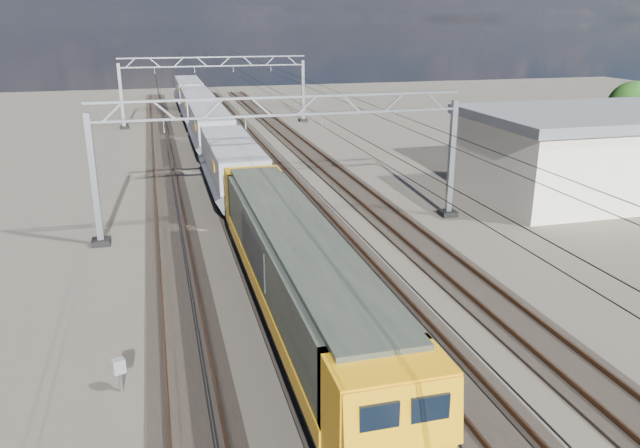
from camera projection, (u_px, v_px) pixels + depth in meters
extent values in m
plane|color=#2A251F|center=(304.00, 255.00, 29.96)|extent=(160.00, 160.00, 0.00)
cube|color=black|center=(176.00, 266.00, 28.48)|extent=(2.60, 140.00, 0.12)
cube|color=#513320|center=(160.00, 264.00, 28.25)|extent=(0.08, 140.00, 0.16)
cube|color=#513320|center=(192.00, 261.00, 28.60)|extent=(0.08, 140.00, 0.16)
cube|color=black|center=(263.00, 258.00, 29.45)|extent=(2.60, 140.00, 0.12)
cube|color=#513320|center=(247.00, 256.00, 29.23)|extent=(0.08, 140.00, 0.16)
cube|color=#513320|center=(277.00, 253.00, 29.58)|extent=(0.08, 140.00, 0.16)
cube|color=black|center=(343.00, 250.00, 30.43)|extent=(2.60, 140.00, 0.12)
cube|color=#513320|center=(329.00, 248.00, 30.20)|extent=(0.08, 140.00, 0.16)
cube|color=#513320|center=(357.00, 246.00, 30.55)|extent=(0.08, 140.00, 0.16)
cube|color=black|center=(419.00, 243.00, 31.40)|extent=(2.60, 140.00, 0.12)
cube|color=#513320|center=(406.00, 241.00, 31.18)|extent=(0.08, 140.00, 0.16)
cube|color=#513320|center=(433.00, 239.00, 31.53)|extent=(0.08, 140.00, 0.16)
cube|color=gray|center=(94.00, 181.00, 30.29)|extent=(0.30, 0.30, 6.60)
cube|color=gray|center=(451.00, 160.00, 34.91)|extent=(0.30, 0.30, 6.60)
cube|color=black|center=(101.00, 242.00, 31.27)|extent=(0.90, 0.90, 0.30)
cube|color=black|center=(448.00, 213.00, 35.90)|extent=(0.90, 0.90, 0.30)
cube|color=gray|center=(284.00, 97.00, 31.43)|extent=(19.30, 0.18, 0.12)
cube|color=gray|center=(284.00, 115.00, 31.71)|extent=(19.30, 0.18, 0.12)
cube|color=gray|center=(113.00, 112.00, 29.54)|extent=(1.03, 0.10, 0.94)
cube|color=gray|center=(164.00, 110.00, 30.12)|extent=(1.03, 0.10, 0.94)
cube|color=gray|center=(213.00, 108.00, 30.70)|extent=(1.03, 0.10, 0.94)
cube|color=gray|center=(261.00, 107.00, 31.28)|extent=(1.03, 0.10, 0.94)
cube|color=gray|center=(307.00, 105.00, 31.86)|extent=(1.03, 0.10, 0.94)
cube|color=gray|center=(351.00, 104.00, 32.43)|extent=(1.03, 0.10, 0.94)
cube|color=gray|center=(394.00, 102.00, 33.01)|extent=(1.03, 0.10, 0.94)
cube|color=gray|center=(435.00, 101.00, 33.59)|extent=(1.03, 0.10, 0.94)
cube|color=gray|center=(164.00, 126.00, 30.35)|extent=(0.06, 0.06, 0.65)
cube|color=gray|center=(246.00, 123.00, 31.32)|extent=(0.06, 0.06, 0.65)
cube|color=gray|center=(322.00, 120.00, 32.30)|extent=(0.06, 0.06, 0.65)
cube|color=gray|center=(395.00, 117.00, 33.27)|extent=(0.06, 0.06, 0.65)
cube|color=gray|center=(121.00, 97.00, 63.34)|extent=(0.30, 0.30, 6.60)
cube|color=gray|center=(303.00, 91.00, 67.97)|extent=(0.30, 0.30, 6.60)
cube|color=black|center=(124.00, 127.00, 64.32)|extent=(0.90, 0.90, 0.30)
cube|color=black|center=(303.00, 120.00, 68.95)|extent=(0.90, 0.90, 0.30)
cube|color=gray|center=(213.00, 57.00, 64.48)|extent=(19.30, 0.18, 0.12)
cube|color=gray|center=(214.00, 66.00, 64.76)|extent=(19.30, 0.18, 0.12)
cube|color=gray|center=(130.00, 63.00, 62.60)|extent=(1.03, 0.10, 0.94)
cube|color=gray|center=(155.00, 63.00, 63.17)|extent=(1.03, 0.10, 0.94)
cube|color=gray|center=(179.00, 62.00, 63.75)|extent=(1.03, 0.10, 0.94)
cube|color=gray|center=(202.00, 62.00, 64.33)|extent=(1.03, 0.10, 0.94)
cube|color=gray|center=(225.00, 61.00, 64.91)|extent=(1.03, 0.10, 0.94)
cube|color=gray|center=(248.00, 61.00, 65.49)|extent=(1.03, 0.10, 0.94)
cube|color=gray|center=(270.00, 61.00, 66.07)|extent=(1.03, 0.10, 0.94)
cube|color=gray|center=(292.00, 60.00, 66.64)|extent=(1.03, 0.10, 0.94)
cube|color=gray|center=(155.00, 70.00, 63.40)|extent=(0.06, 0.06, 0.65)
cube|color=gray|center=(195.00, 70.00, 64.38)|extent=(0.06, 0.06, 0.65)
cube|color=gray|center=(233.00, 69.00, 65.35)|extent=(0.06, 0.06, 0.65)
cube|color=gray|center=(271.00, 68.00, 66.32)|extent=(0.06, 0.06, 0.65)
cylinder|color=black|center=(162.00, 121.00, 34.12)|extent=(0.03, 140.00, 0.03)
cylinder|color=black|center=(162.00, 111.00, 33.97)|extent=(0.03, 140.00, 0.03)
cylinder|color=black|center=(235.00, 118.00, 35.10)|extent=(0.03, 140.00, 0.03)
cylinder|color=black|center=(235.00, 109.00, 34.94)|extent=(0.03, 140.00, 0.03)
cylinder|color=black|center=(304.00, 115.00, 36.07)|extent=(0.03, 140.00, 0.03)
cylinder|color=black|center=(304.00, 106.00, 35.91)|extent=(0.03, 140.00, 0.03)
cylinder|color=black|center=(370.00, 113.00, 37.04)|extent=(0.03, 140.00, 0.03)
cylinder|color=black|center=(370.00, 104.00, 36.89)|extent=(0.03, 140.00, 0.03)
cube|color=black|center=(349.00, 413.00, 16.69)|extent=(2.20, 3.60, 0.60)
cube|color=black|center=(265.00, 249.00, 28.63)|extent=(2.20, 3.60, 0.60)
cube|color=black|center=(296.00, 300.00, 22.54)|extent=(2.65, 20.00, 0.25)
cube|color=black|center=(296.00, 309.00, 22.66)|extent=(2.20, 4.50, 0.75)
cube|color=#272C25|center=(295.00, 263.00, 22.10)|extent=(2.65, 17.00, 2.60)
cube|color=orange|center=(258.00, 293.00, 22.08)|extent=(0.04, 17.00, 0.60)
cube|color=orange|center=(331.00, 285.00, 22.74)|extent=(0.04, 17.00, 0.60)
cube|color=black|center=(252.00, 248.00, 22.58)|extent=(0.05, 5.00, 1.40)
cube|color=black|center=(324.00, 241.00, 23.24)|extent=(0.05, 5.00, 1.40)
cube|color=#272C25|center=(295.00, 227.00, 21.67)|extent=(2.25, 18.00, 0.15)
cube|color=orange|center=(386.00, 411.00, 13.74)|extent=(2.65, 1.80, 2.60)
cube|color=orange|center=(403.00, 417.00, 12.72)|extent=(2.60, 0.46, 1.52)
cube|color=black|center=(379.00, 420.00, 12.46)|extent=(0.85, 0.08, 0.75)
cube|color=black|center=(430.00, 412.00, 12.73)|extent=(0.85, 0.08, 0.75)
cube|color=orange|center=(254.00, 196.00, 30.45)|extent=(2.65, 1.80, 2.60)
cube|color=orange|center=(251.00, 182.00, 31.17)|extent=(2.60, 0.46, 1.52)
cube|color=black|center=(240.00, 180.00, 31.10)|extent=(0.85, 0.08, 0.75)
cube|color=black|center=(261.00, 179.00, 31.36)|extent=(0.85, 0.08, 0.75)
cylinder|color=black|center=(235.00, 218.00, 31.79)|extent=(0.36, 0.50, 0.36)
cylinder|color=black|center=(268.00, 215.00, 32.20)|extent=(0.36, 0.50, 0.36)
cylinder|color=white|center=(240.00, 207.00, 31.57)|extent=(0.20, 0.08, 0.20)
cylinder|color=white|center=(263.00, 205.00, 31.86)|extent=(0.20, 0.08, 0.20)
cube|color=black|center=(244.00, 209.00, 34.79)|extent=(2.20, 2.60, 0.55)
cube|color=black|center=(225.00, 172.00, 43.05)|extent=(2.20, 2.60, 0.55)
cube|color=black|center=(233.00, 183.00, 38.81)|extent=(2.40, 13.00, 0.20)
cube|color=slate|center=(232.00, 156.00, 38.27)|extent=(2.80, 12.00, 1.80)
cube|color=#45484D|center=(217.00, 177.00, 38.43)|extent=(1.48, 12.00, 1.36)
cube|color=#45484D|center=(248.00, 175.00, 38.89)|extent=(1.48, 12.00, 1.36)
cube|color=orange|center=(213.00, 166.00, 35.14)|extent=(0.04, 1.20, 0.50)
cube|color=black|center=(217.00, 157.00, 47.83)|extent=(2.20, 2.60, 0.55)
cube|color=black|center=(207.00, 137.00, 56.09)|extent=(2.20, 2.60, 0.55)
cube|color=black|center=(211.00, 142.00, 51.85)|extent=(2.40, 13.00, 0.20)
cube|color=slate|center=(210.00, 121.00, 51.31)|extent=(2.80, 12.00, 1.80)
cube|color=#45484D|center=(199.00, 137.00, 51.47)|extent=(1.48, 12.00, 1.36)
cube|color=#45484D|center=(222.00, 136.00, 51.93)|extent=(1.48, 12.00, 1.36)
cube|color=orange|center=(195.00, 126.00, 48.18)|extent=(0.04, 1.20, 0.50)
cube|color=black|center=(202.00, 127.00, 60.87)|extent=(2.20, 2.60, 0.55)
cube|color=black|center=(195.00, 115.00, 69.13)|extent=(2.20, 2.60, 0.55)
cube|color=black|center=(198.00, 117.00, 64.88)|extent=(2.40, 13.00, 0.20)
cube|color=slate|center=(197.00, 100.00, 64.35)|extent=(2.80, 12.00, 1.80)
cube|color=#45484D|center=(189.00, 113.00, 64.51)|extent=(1.48, 12.00, 1.36)
cube|color=#45484D|center=(207.00, 112.00, 64.97)|extent=(1.48, 12.00, 1.36)
cube|color=orange|center=(185.00, 104.00, 61.22)|extent=(0.04, 1.20, 0.50)
cube|color=black|center=(192.00, 108.00, 73.90)|extent=(2.20, 2.60, 0.55)
cube|color=black|center=(187.00, 99.00, 82.17)|extent=(2.20, 2.60, 0.55)
cube|color=black|center=(189.00, 101.00, 77.92)|extent=(2.40, 13.00, 0.20)
cube|color=slate|center=(189.00, 87.00, 77.38)|extent=(2.80, 12.00, 1.80)
cube|color=#45484D|center=(181.00, 97.00, 77.54)|extent=(1.48, 12.00, 1.36)
cube|color=#45484D|center=(197.00, 97.00, 78.01)|extent=(1.48, 12.00, 1.36)
cube|color=orange|center=(178.00, 89.00, 74.25)|extent=(0.04, 1.20, 0.50)
cube|color=gray|center=(120.00, 382.00, 18.90)|extent=(0.10, 0.10, 0.64)
cube|color=#95979C|center=(119.00, 366.00, 18.72)|extent=(0.44, 0.38, 0.45)
cube|color=silver|center=(614.00, 156.00, 40.07)|extent=(18.00, 10.00, 4.80)
cube|color=slate|center=(620.00, 114.00, 39.23)|extent=(18.60, 10.60, 0.60)
cylinder|color=#39291A|center=(629.00, 142.00, 49.65)|extent=(0.70, 0.70, 2.98)
sphere|color=#183B10|center=(634.00, 108.00, 48.81)|extent=(4.17, 4.17, 4.17)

